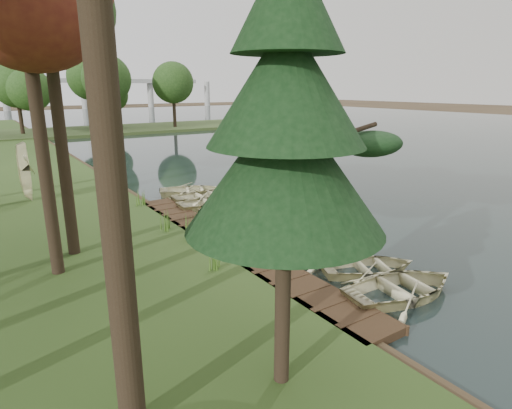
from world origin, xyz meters
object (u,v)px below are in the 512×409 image
boardwalk (228,246)px  rowboat_2 (327,251)px  rowboat_0 (403,285)px  rowboat_1 (369,264)px  stored_rowboat (30,195)px  pine_tree (286,122)px

boardwalk → rowboat_2: size_ratio=4.37×
rowboat_0 → rowboat_1: rowboat_0 is taller
rowboat_1 → stored_rowboat: (-8.55, 16.37, 0.24)m
stored_rowboat → pine_tree: bearing=-175.1°
rowboat_0 → pine_tree: 7.80m
rowboat_2 → rowboat_0: bearing=-158.7°
stored_rowboat → pine_tree: (2.48, -19.39, 5.07)m
rowboat_0 → stored_rowboat: stored_rowboat is taller
rowboat_1 → rowboat_2: (-0.44, 1.64, 0.03)m
boardwalk → stored_rowboat: size_ratio=5.02×
rowboat_1 → rowboat_2: 1.69m
rowboat_0 → rowboat_1: 1.82m
rowboat_0 → rowboat_1: bearing=-5.2°
rowboat_1 → pine_tree: pine_tree is taller
rowboat_1 → pine_tree: (-6.07, -3.02, 5.31)m
rowboat_1 → rowboat_2: rowboat_2 is taller
stored_rowboat → pine_tree: size_ratio=0.38×
rowboat_0 → stored_rowboat: (-8.11, 18.13, 0.17)m
stored_rowboat → pine_tree: pine_tree is taller
stored_rowboat → rowboat_0: bearing=-158.3°
boardwalk → stored_rowboat: bearing=116.2°
boardwalk → stored_rowboat: (-5.70, 11.58, 0.48)m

